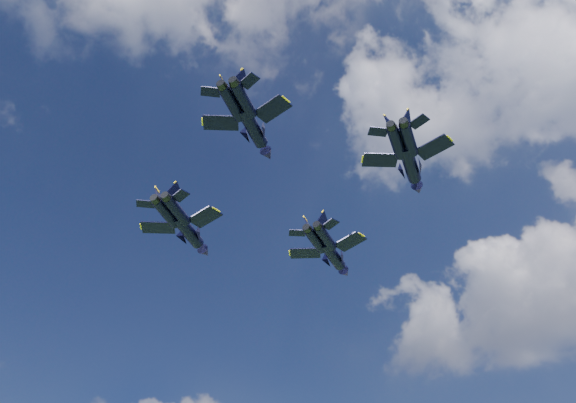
# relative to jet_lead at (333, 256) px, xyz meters

# --- Properties ---
(jet_lead) EXTENTS (13.85, 18.42, 4.34)m
(jet_lead) POSITION_rel_jet_lead_xyz_m (0.00, 0.00, 0.00)
(jet_lead) COLOR black
(jet_left) EXTENTS (13.44, 18.29, 4.31)m
(jet_left) POSITION_rel_jet_lead_xyz_m (-12.94, -22.34, -2.21)
(jet_left) COLOR black
(jet_right) EXTENTS (13.12, 17.83, 4.20)m
(jet_right) POSITION_rel_jet_lead_xyz_m (21.63, -11.57, 1.19)
(jet_right) COLOR black
(jet_slot) EXTENTS (12.41, 16.88, 3.98)m
(jet_slot) POSITION_rel_jet_lead_xyz_m (8.31, -32.11, 0.42)
(jet_slot) COLOR black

